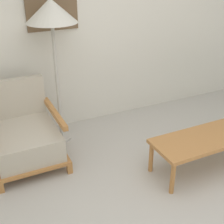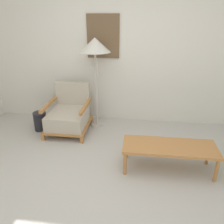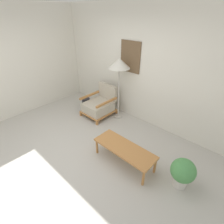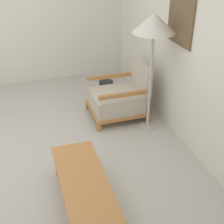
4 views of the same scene
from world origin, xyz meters
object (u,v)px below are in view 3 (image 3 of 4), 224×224
at_px(vase, 86,104).
at_px(armchair, 100,105).
at_px(floor_lamp, 119,65).
at_px(coffee_table, 124,149).
at_px(potted_plant, 183,172).

bearing_deg(vase, armchair, 5.79).
xyz_separation_m(floor_lamp, vase, (-0.96, -0.31, -1.23)).
relative_size(armchair, vase, 2.38).
bearing_deg(armchair, floor_lamp, 29.61).
xyz_separation_m(floor_lamp, coffee_table, (1.16, -1.16, -1.08)).
xyz_separation_m(floor_lamp, potted_plant, (2.16, -0.93, -1.08)).
distance_m(armchair, vase, 0.53).
height_order(floor_lamp, potted_plant, floor_lamp).
distance_m(armchair, potted_plant, 2.69).
distance_m(floor_lamp, vase, 1.59).
height_order(armchair, vase, armchair).
bearing_deg(potted_plant, floor_lamp, 156.78).
height_order(coffee_table, vase, coffee_table).
bearing_deg(armchair, coffee_table, -29.19).
xyz_separation_m(armchair, potted_plant, (2.61, -0.67, 0.02)).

